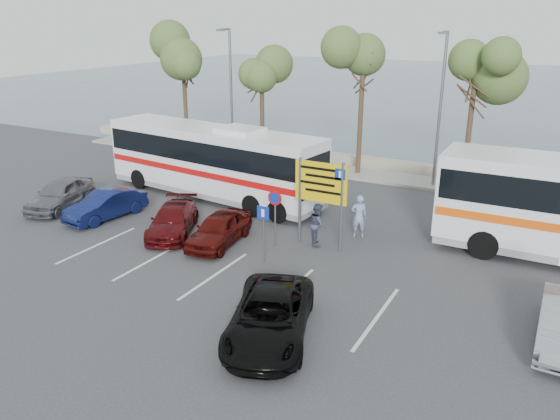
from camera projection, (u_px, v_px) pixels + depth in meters
The scene contains 22 objects.
ground at pixel (258, 272), 19.88m from camera, with size 120.00×120.00×0.00m, color #343437.
kerb_strip at pixel (382, 177), 31.44m from camera, with size 44.00×2.40×0.15m, color gray.
seawall at pixel (393, 165), 33.02m from camera, with size 48.00×0.80×0.60m, color gray.
sea at pixel (499, 90), 69.51m from camera, with size 140.00×140.00×0.00m, color #435D6C.
tree_far_left at pixel (183, 57), 35.69m from camera, with size 3.20×3.20×7.60m.
tree_left at pixel (262, 65), 33.08m from camera, with size 3.20×3.20×7.20m.
tree_mid at pixel (363, 58), 29.93m from camera, with size 3.20×3.20×8.00m.
tree_right at pixel (476, 72), 27.37m from camera, with size 3.20×3.20×7.40m.
street_lamp_left at pixel (230, 88), 34.06m from camera, with size 0.45×1.15×8.01m.
street_lamp_right at pixel (440, 103), 28.18m from camera, with size 0.45×1.15×8.01m.
direction_sign at pixel (321, 189), 21.27m from camera, with size 2.20×0.12×3.60m.
sign_no_stop at pixel (275, 209), 21.60m from camera, with size 0.60×0.08×2.35m.
sign_parking at pixel (263, 226), 20.14m from camera, with size 0.50×0.07×2.25m.
lane_markings at pixel (216, 276), 19.57m from camera, with size 12.02×4.20×0.01m, color silver, non-canonical shape.
coach_bus_left at pixel (213, 164), 27.61m from camera, with size 12.44×3.94×3.81m.
car_silver_a at pixel (60, 194), 26.32m from camera, with size 1.66×4.14×1.41m, color slate.
car_blue at pixel (106, 205), 24.98m from camera, with size 1.37×3.92×1.29m, color #101A4F.
car_maroon at pixel (173, 220), 23.24m from camera, with size 1.67×4.12×1.20m, color #510D0F.
car_red at pixel (219, 229), 22.13m from camera, with size 1.53×3.81×1.30m, color #4D0E0B.
suv_black at pixel (270, 316), 15.63m from camera, with size 2.18×4.73×1.31m, color black.
pedestrian_near at pixel (359, 216), 22.73m from camera, with size 0.67×0.44×1.85m, color #7B8FB4.
pedestrian_far at pixel (318, 224), 22.00m from camera, with size 0.85×0.66×1.75m, color #393F55.
Camera 1 is at (9.36, -15.40, 8.75)m, focal length 35.00 mm.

